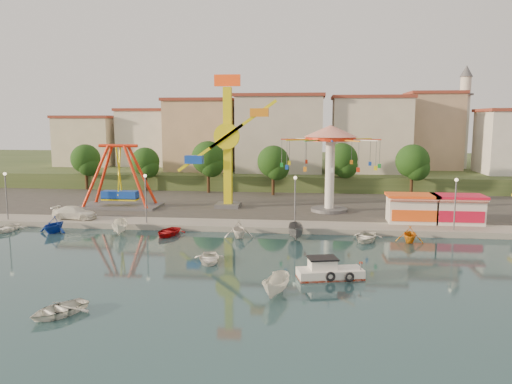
# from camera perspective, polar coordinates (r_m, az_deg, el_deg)

# --- Properties ---
(ground) EXTENTS (200.00, 200.00, 0.00)m
(ground) POSITION_cam_1_polar(r_m,az_deg,el_deg) (41.07, -7.61, -8.26)
(ground) COLOR #132C35
(ground) RESTS_ON ground
(quay_deck) EXTENTS (200.00, 100.00, 0.60)m
(quay_deck) POSITION_cam_1_polar(r_m,az_deg,el_deg) (101.26, 0.97, 1.85)
(quay_deck) COLOR #9E998E
(quay_deck) RESTS_ON ground
(asphalt_pad) EXTENTS (90.00, 28.00, 0.01)m
(asphalt_pad) POSITION_cam_1_polar(r_m,az_deg,el_deg) (69.72, -1.60, -0.83)
(asphalt_pad) COLOR #4C4944
(asphalt_pad) RESTS_ON quay_deck
(hill_terrace) EXTENTS (200.00, 60.00, 3.00)m
(hill_terrace) POSITION_cam_1_polar(r_m,az_deg,el_deg) (106.09, 1.24, 2.79)
(hill_terrace) COLOR #384C26
(hill_terrace) RESTS_ON ground
(pirate_ship_ride) EXTENTS (10.00, 5.00, 8.00)m
(pirate_ship_ride) POSITION_cam_1_polar(r_m,az_deg,el_deg) (65.13, -15.35, 1.60)
(pirate_ship_ride) COLOR #59595E
(pirate_ship_ride) RESTS_ON quay_deck
(kamikaze_tower) EXTENTS (8.37, 3.10, 16.50)m
(kamikaze_tower) POSITION_cam_1_polar(r_m,az_deg,el_deg) (62.32, -2.89, 5.28)
(kamikaze_tower) COLOR #59595E
(kamikaze_tower) RESTS_ON quay_deck
(wave_swinger) EXTENTS (11.60, 11.60, 10.40)m
(wave_swinger) POSITION_cam_1_polar(r_m,az_deg,el_deg) (60.36, 8.49, 4.92)
(wave_swinger) COLOR #59595E
(wave_swinger) RESTS_ON quay_deck
(booth_left) EXTENTS (5.40, 3.78, 3.08)m
(booth_left) POSITION_cam_1_polar(r_m,az_deg,el_deg) (56.46, 17.35, -1.76)
(booth_left) COLOR white
(booth_left) RESTS_ON quay_deck
(booth_mid) EXTENTS (5.40, 3.78, 3.08)m
(booth_mid) POSITION_cam_1_polar(r_m,az_deg,el_deg) (57.56, 22.07, -1.81)
(booth_mid) COLOR white
(booth_mid) RESTS_ON quay_deck
(lamp_post_0) EXTENTS (0.14, 0.14, 5.00)m
(lamp_post_0) POSITION_cam_1_polar(r_m,az_deg,el_deg) (61.90, -26.62, -0.53)
(lamp_post_0) COLOR #59595E
(lamp_post_0) RESTS_ON quay_deck
(lamp_post_1) EXTENTS (0.14, 0.14, 5.00)m
(lamp_post_1) POSITION_cam_1_polar(r_m,az_deg,el_deg) (54.82, -12.47, -0.88)
(lamp_post_1) COLOR #59595E
(lamp_post_1) RESTS_ON quay_deck
(lamp_post_2) EXTENTS (0.14, 0.14, 5.00)m
(lamp_post_2) POSITION_cam_1_polar(r_m,az_deg,el_deg) (51.88, 4.48, -1.22)
(lamp_post_2) COLOR #59595E
(lamp_post_2) RESTS_ON quay_deck
(lamp_post_3) EXTENTS (0.14, 0.14, 5.00)m
(lamp_post_3) POSITION_cam_1_polar(r_m,az_deg,el_deg) (53.76, 21.79, -1.46)
(lamp_post_3) COLOR #59595E
(lamp_post_3) RESTS_ON quay_deck
(tree_0) EXTENTS (4.60, 4.60, 7.19)m
(tree_0) POSITION_cam_1_polar(r_m,az_deg,el_deg) (83.45, -18.90, 3.59)
(tree_0) COLOR #382314
(tree_0) RESTS_ON quay_deck
(tree_1) EXTENTS (4.35, 4.35, 6.80)m
(tree_1) POSITION_cam_1_polar(r_m,az_deg,el_deg) (79.00, -12.54, 3.41)
(tree_1) COLOR #382314
(tree_1) RESTS_ON quay_deck
(tree_2) EXTENTS (5.02, 5.02, 7.85)m
(tree_2) POSITION_cam_1_polar(r_m,az_deg,el_deg) (75.84, -5.49, 3.91)
(tree_2) COLOR #382314
(tree_2) RESTS_ON quay_deck
(tree_3) EXTENTS (4.68, 4.68, 7.32)m
(tree_3) POSITION_cam_1_polar(r_m,az_deg,el_deg) (72.99, 1.99, 3.49)
(tree_3) COLOR #382314
(tree_3) RESTS_ON quay_deck
(tree_4) EXTENTS (4.86, 4.86, 7.60)m
(tree_4) POSITION_cam_1_polar(r_m,az_deg,el_deg) (75.84, 9.74, 3.71)
(tree_4) COLOR #382314
(tree_4) RESTS_ON quay_deck
(tree_5) EXTENTS (4.83, 4.83, 7.54)m
(tree_5) POSITION_cam_1_polar(r_m,az_deg,el_deg) (75.27, 17.45, 3.38)
(tree_5) COLOR #382314
(tree_5) RESTS_ON quay_deck
(building_0) EXTENTS (9.26, 9.53, 11.87)m
(building_0) POSITION_cam_1_polar(r_m,az_deg,el_deg) (94.67, -20.69, 6.11)
(building_0) COLOR beige
(building_0) RESTS_ON hill_terrace
(building_1) EXTENTS (12.33, 9.01, 8.63)m
(building_1) POSITION_cam_1_polar(r_m,az_deg,el_deg) (94.89, -12.65, 5.47)
(building_1) COLOR silver
(building_1) RESTS_ON hill_terrace
(building_2) EXTENTS (11.95, 9.28, 11.23)m
(building_2) POSITION_cam_1_polar(r_m,az_deg,el_deg) (91.93, -4.75, 6.37)
(building_2) COLOR tan
(building_2) RESTS_ON hill_terrace
(building_3) EXTENTS (12.59, 10.50, 9.20)m
(building_3) POSITION_cam_1_polar(r_m,az_deg,el_deg) (87.14, 3.82, 5.60)
(building_3) COLOR beige
(building_3) RESTS_ON hill_terrace
(building_4) EXTENTS (10.75, 9.23, 9.24)m
(building_4) POSITION_cam_1_polar(r_m,az_deg,el_deg) (90.91, 12.47, 5.55)
(building_4) COLOR beige
(building_4) RESTS_ON hill_terrace
(building_5) EXTENTS (12.77, 10.96, 11.21)m
(building_5) POSITION_cam_1_polar(r_m,az_deg,el_deg) (91.36, 20.98, 5.83)
(building_5) COLOR tan
(building_5) RESTS_ON hill_terrace
(minaret) EXTENTS (2.80, 2.80, 18.00)m
(minaret) POSITION_cam_1_polar(r_m,az_deg,el_deg) (95.80, 22.68, 8.19)
(minaret) COLOR silver
(minaret) RESTS_ON hill_terrace
(cabin_motorboat) EXTENTS (5.11, 2.93, 1.69)m
(cabin_motorboat) POSITION_cam_1_polar(r_m,az_deg,el_deg) (37.70, 8.27, -9.07)
(cabin_motorboat) COLOR white
(cabin_motorboat) RESTS_ON ground
(rowboat_a) EXTENTS (3.05, 3.86, 0.72)m
(rowboat_a) POSITION_cam_1_polar(r_m,az_deg,el_deg) (41.41, -5.41, -7.56)
(rowboat_a) COLOR white
(rowboat_a) RESTS_ON ground
(rowboat_b) EXTENTS (4.06, 4.42, 0.75)m
(rowboat_b) POSITION_cam_1_polar(r_m,az_deg,el_deg) (32.88, -21.67, -12.36)
(rowboat_b) COLOR white
(rowboat_b) RESTS_ON ground
(skiff) EXTENTS (2.18, 3.85, 1.40)m
(skiff) POSITION_cam_1_polar(r_m,az_deg,el_deg) (33.72, 2.34, -10.65)
(skiff) COLOR silver
(skiff) RESTS_ON ground
(van) EXTENTS (4.97, 2.19, 1.42)m
(van) POSITION_cam_1_polar(r_m,az_deg,el_deg) (59.46, -20.02, -2.23)
(van) COLOR white
(van) RESTS_ON quay_deck
(moored_boat_0) EXTENTS (2.63, 3.63, 0.74)m
(moored_boat_0) POSITION_cam_1_polar(r_m,az_deg,el_deg) (58.69, -26.60, -3.68)
(moored_boat_0) COLOR white
(moored_boat_0) RESTS_ON ground
(moored_boat_1) EXTENTS (3.24, 3.63, 1.74)m
(moored_boat_1) POSITION_cam_1_polar(r_m,az_deg,el_deg) (55.91, -22.12, -3.44)
(moored_boat_1) COLOR #12339F
(moored_boat_1) RESTS_ON ground
(moored_boat_2) EXTENTS (2.49, 4.14, 1.50)m
(moored_boat_2) POSITION_cam_1_polar(r_m,az_deg,el_deg) (52.90, -15.28, -3.90)
(moored_boat_2) COLOR silver
(moored_boat_2) RESTS_ON ground
(moored_boat_3) EXTENTS (3.39, 4.25, 0.79)m
(moored_boat_3) POSITION_cam_1_polar(r_m,az_deg,el_deg) (51.34, -10.05, -4.50)
(moored_boat_3) COLOR #AB0D12
(moored_boat_3) RESTS_ON ground
(moored_boat_4) EXTENTS (3.57, 3.89, 1.74)m
(moored_boat_4) POSITION_cam_1_polar(r_m,az_deg,el_deg) (49.67, -2.00, -4.25)
(moored_boat_4) COLOR silver
(moored_boat_4) RESTS_ON ground
(moored_boat_5) EXTENTS (1.70, 4.06, 1.54)m
(moored_boat_5) POSITION_cam_1_polar(r_m,az_deg,el_deg) (49.18, 4.59, -4.51)
(moored_boat_5) COLOR slate
(moored_boat_5) RESTS_ON ground
(moored_boat_6) EXTENTS (3.87, 4.63, 0.82)m
(moored_boat_6) POSITION_cam_1_polar(r_m,az_deg,el_deg) (49.51, 12.44, -5.02)
(moored_boat_6) COLOR silver
(moored_boat_6) RESTS_ON ground
(moored_boat_7) EXTENTS (3.07, 3.41, 1.59)m
(moored_boat_7) POSITION_cam_1_polar(r_m,az_deg,el_deg) (50.02, 17.16, -4.62)
(moored_boat_7) COLOR orange
(moored_boat_7) RESTS_ON ground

